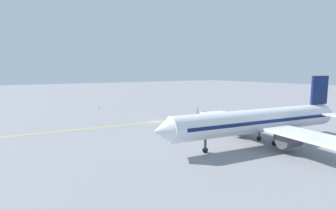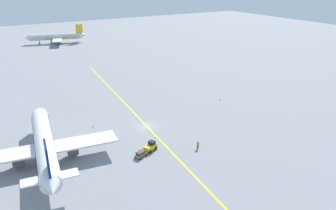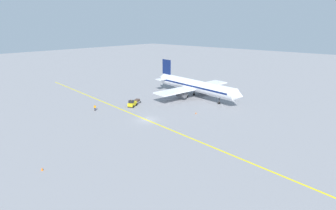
% 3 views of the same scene
% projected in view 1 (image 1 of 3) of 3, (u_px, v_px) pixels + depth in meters
% --- Properties ---
extents(ground_plane, '(400.00, 400.00, 0.00)m').
position_uv_depth(ground_plane, '(157.00, 122.00, 59.26)').
color(ground_plane, gray).
extents(apron_yellow_centreline, '(12.05, 119.47, 0.01)m').
position_uv_depth(apron_yellow_centreline, '(157.00, 122.00, 59.26)').
color(apron_yellow_centreline, yellow).
rests_on(apron_yellow_centreline, ground).
extents(airplane_at_gate, '(28.44, 35.52, 10.60)m').
position_uv_depth(airplane_at_gate, '(260.00, 121.00, 40.55)').
color(airplane_at_gate, white).
rests_on(airplane_at_gate, ground).
extents(baggage_tug_white, '(3.35, 2.68, 2.11)m').
position_uv_depth(baggage_tug_white, '(207.00, 116.00, 61.10)').
color(baggage_tug_white, gold).
rests_on(baggage_tug_white, ground).
extents(baggage_cart_trailing, '(2.94, 2.34, 1.24)m').
position_uv_depth(baggage_cart_trailing, '(221.00, 118.00, 59.34)').
color(baggage_cart_trailing, gray).
rests_on(baggage_cart_trailing, ground).
extents(ground_crew_worker, '(0.51, 0.38, 1.68)m').
position_uv_depth(ground_crew_worker, '(197.00, 110.00, 71.09)').
color(ground_crew_worker, '#23232D').
rests_on(ground_crew_worker, ground).
extents(traffic_cone_near_nose, '(0.32, 0.32, 0.55)m').
position_uv_depth(traffic_cone_near_nose, '(99.00, 108.00, 79.18)').
color(traffic_cone_near_nose, orange).
rests_on(traffic_cone_near_nose, ground).
extents(traffic_cone_mid_apron, '(0.32, 0.32, 0.55)m').
position_uv_depth(traffic_cone_mid_apron, '(160.00, 134.00, 46.27)').
color(traffic_cone_mid_apron, orange).
rests_on(traffic_cone_mid_apron, ground).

